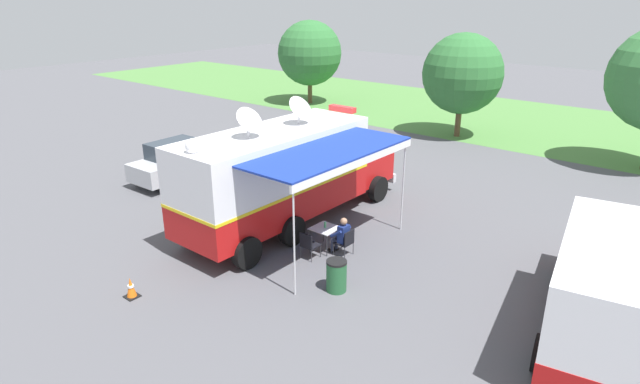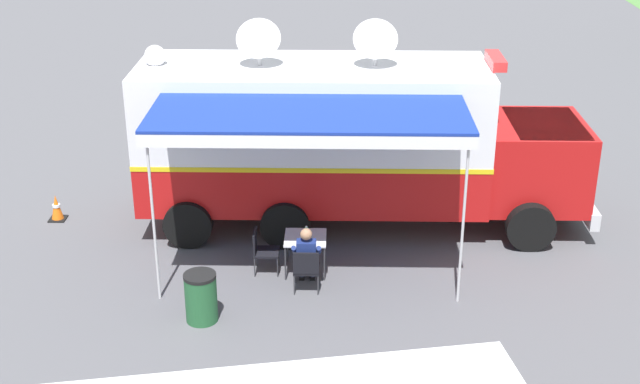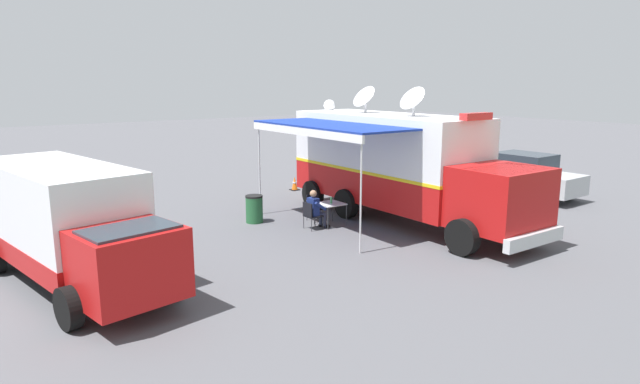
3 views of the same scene
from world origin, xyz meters
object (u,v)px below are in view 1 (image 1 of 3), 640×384
(folding_table, at_px, (325,229))
(traffic_cone, at_px, (131,288))
(command_truck, at_px, (290,171))
(car_behind_truck, at_px, (179,161))
(trash_bin, at_px, (336,276))
(water_bottle, at_px, (325,224))
(folding_chair_at_table, at_px, (346,241))
(support_truck, at_px, (607,286))
(seated_responder, at_px, (341,235))
(folding_chair_beside_table, at_px, (309,244))

(folding_table, relative_size, traffic_cone, 1.38)
(command_truck, xyz_separation_m, traffic_cone, (0.01, -6.37, -1.67))
(folding_table, distance_m, car_behind_truck, 9.07)
(trash_bin, relative_size, traffic_cone, 1.57)
(water_bottle, distance_m, folding_chair_at_table, 0.88)
(command_truck, distance_m, folding_table, 2.70)
(folding_table, xyz_separation_m, folding_chair_at_table, (0.80, 0.04, -0.16))
(folding_table, xyz_separation_m, support_truck, (7.89, 0.58, 0.71))
(folding_chair_at_table, bearing_deg, traffic_cone, -118.39)
(folding_table, bearing_deg, folding_chair_at_table, 3.07)
(trash_bin, distance_m, traffic_cone, 5.54)
(seated_responder, height_order, support_truck, support_truck)
(command_truck, bearing_deg, trash_bin, -32.56)
(folding_table, distance_m, folding_chair_at_table, 0.82)
(water_bottle, distance_m, folding_chair_beside_table, 0.93)
(command_truck, distance_m, water_bottle, 2.60)
(trash_bin, xyz_separation_m, car_behind_truck, (-10.83, 2.80, 0.42))
(water_bottle, relative_size, support_truck, 0.03)
(command_truck, relative_size, car_behind_truck, 2.23)
(trash_bin, bearing_deg, car_behind_truck, 165.53)
(command_truck, relative_size, water_bottle, 42.38)
(seated_responder, bearing_deg, folding_chair_at_table, 0.07)
(folding_chair_at_table, relative_size, traffic_cone, 1.50)
(water_bottle, height_order, trash_bin, water_bottle)
(water_bottle, height_order, car_behind_truck, car_behind_truck)
(water_bottle, bearing_deg, seated_responder, 2.17)
(folding_table, relative_size, car_behind_truck, 0.19)
(folding_chair_at_table, xyz_separation_m, traffic_cone, (-3.02, -5.58, -0.23))
(command_truck, relative_size, folding_chair_at_table, 10.91)
(folding_chair_beside_table, relative_size, support_truck, 0.12)
(folding_chair_beside_table, relative_size, traffic_cone, 1.50)
(water_bottle, distance_m, traffic_cone, 6.01)
(seated_responder, bearing_deg, car_behind_truck, 174.07)
(folding_chair_at_table, height_order, trash_bin, trash_bin)
(folding_table, bearing_deg, support_truck, 4.19)
(command_truck, height_order, seated_responder, command_truck)
(command_truck, height_order, trash_bin, command_truck)
(water_bottle, bearing_deg, command_truck, 159.78)
(folding_table, distance_m, traffic_cone, 5.98)
(command_truck, bearing_deg, folding_chair_at_table, -14.62)
(folding_chair_beside_table, bearing_deg, command_truck, 143.36)
(water_bottle, bearing_deg, trash_bin, -43.90)
(seated_responder, bearing_deg, command_truck, 164.45)
(command_truck, height_order, traffic_cone, command_truck)
(command_truck, xyz_separation_m, folding_chair_at_table, (3.02, -0.79, -1.43))
(folding_chair_at_table, height_order, folding_chair_beside_table, same)
(folding_chair_beside_table, distance_m, trash_bin, 2.00)
(trash_bin, bearing_deg, folding_chair_at_table, 119.67)
(folding_chair_beside_table, bearing_deg, folding_chair_at_table, 49.42)
(command_truck, xyz_separation_m, folding_chair_beside_table, (2.26, -1.68, -1.43))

